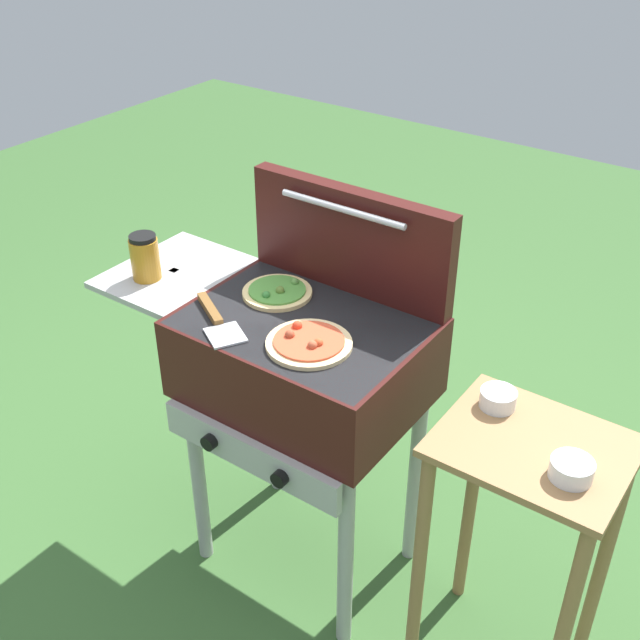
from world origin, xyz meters
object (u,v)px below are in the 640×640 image
prep_table (521,516)px  topping_bowl_far (498,399)px  pizza_veggie (277,292)px  sauce_jar (145,257)px  spatula (216,319)px  topping_bowl_near (571,470)px  grill (300,364)px  pizza_pepperoni (309,343)px

prep_table → topping_bowl_far: bearing=148.8°
pizza_veggie → sauce_jar: (-0.37, -0.14, 0.06)m
sauce_jar → topping_bowl_far: sauce_jar is taller
pizza_veggie → spatula: 0.21m
prep_table → topping_bowl_near: (0.11, -0.06, 0.26)m
grill → topping_bowl_far: (0.54, 0.08, 0.07)m
pizza_veggie → topping_bowl_far: 0.68m
spatula → sauce_jar: bearing=168.9°
grill → pizza_veggie: 0.21m
pizza_pepperoni → sauce_jar: bearing=178.8°
pizza_pepperoni → prep_table: bearing=8.8°
sauce_jar → topping_bowl_far: bearing=8.6°
pizza_veggie → sauce_jar: 0.40m
topping_bowl_near → prep_table: bearing=151.0°
prep_table → topping_bowl_near: topping_bowl_near is taller
grill → pizza_veggie: (-0.13, 0.07, 0.15)m
prep_table → topping_bowl_far: size_ratio=8.90×
grill → topping_bowl_near: bearing=-4.0°
spatula → topping_bowl_near: size_ratio=2.61×
prep_table → topping_bowl_far: topping_bowl_far is taller
pizza_veggie → pizza_pepperoni: same height
pizza_pepperoni → grill: bearing=137.3°
spatula → topping_bowl_far: size_ratio=2.80×
pizza_pepperoni → topping_bowl_far: size_ratio=2.45×
grill → spatula: (-0.17, -0.14, 0.15)m
pizza_veggie → topping_bowl_far: bearing=1.2°
grill → topping_bowl_far: 0.55m
topping_bowl_near → topping_bowl_far: same height
sauce_jar → prep_table: (1.17, 0.08, -0.40)m
pizza_pepperoni → topping_bowl_near: size_ratio=2.28×
topping_bowl_near → topping_bowl_far: size_ratio=1.07×
grill → prep_table: grill is taller
topping_bowl_near → pizza_pepperoni: bearing=-177.4°
pizza_veggie → spatula: bearing=-102.1°
topping_bowl_near → topping_bowl_far: (-0.24, 0.14, 0.00)m
pizza_pepperoni → prep_table: (0.58, 0.09, -0.34)m
pizza_pepperoni → sauce_jar: sauce_jar is taller
grill → spatula: 0.27m
pizza_veggie → spatula: size_ratio=0.78×
sauce_jar → spatula: sauce_jar is taller
grill → sauce_jar: 0.54m
spatula → pizza_pepperoni: bearing=11.0°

